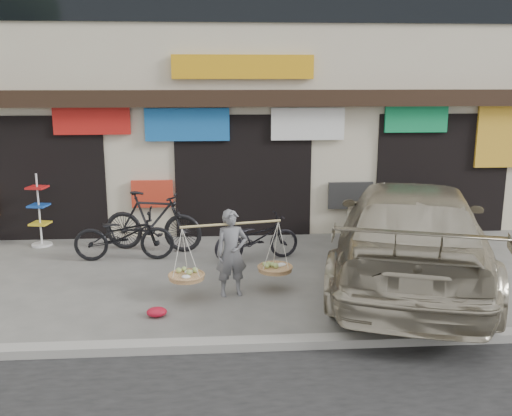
{
  "coord_description": "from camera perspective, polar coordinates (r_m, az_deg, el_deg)",
  "views": [
    {
      "loc": [
        -0.61,
        -8.91,
        3.5
      ],
      "look_at": [
        0.09,
        0.9,
        1.23
      ],
      "focal_mm": 40.0,
      "sensor_mm": 36.0,
      "label": 1
    }
  ],
  "objects": [
    {
      "name": "bike_0",
      "position": [
        11.35,
        -13.07,
        -2.64
      ],
      "size": [
        1.93,
        0.69,
        1.01
      ],
      "primitive_type": "imported",
      "rotation": [
        0.0,
        0.0,
        1.58
      ],
      "color": "black",
      "rests_on": "ground"
    },
    {
      "name": "bike_1",
      "position": [
        11.81,
        -10.29,
        -1.33
      ],
      "size": [
        2.14,
        1.05,
        1.24
      ],
      "primitive_type": "imported",
      "rotation": [
        0.0,
        0.0,
        1.33
      ],
      "color": "black",
      "rests_on": "ground"
    },
    {
      "name": "kerb",
      "position": [
        7.74,
        0.89,
        -13.37
      ],
      "size": [
        70.0,
        0.25,
        0.12
      ],
      "primitive_type": "cube",
      "color": "gray",
      "rests_on": "ground"
    },
    {
      "name": "ground",
      "position": [
        9.59,
        -0.17,
        -8.39
      ],
      "size": [
        70.0,
        70.0,
        0.0
      ],
      "primitive_type": "plane",
      "color": "slate",
      "rests_on": "ground"
    },
    {
      "name": "shophouse_block",
      "position": [
        15.34,
        -1.88,
        12.81
      ],
      "size": [
        14.0,
        6.32,
        7.0
      ],
      "color": "beige",
      "rests_on": "ground"
    },
    {
      "name": "street_vendor",
      "position": [
        9.27,
        -2.46,
        -4.92
      ],
      "size": [
        2.01,
        0.85,
        1.43
      ],
      "rotation": [
        0.0,
        0.0,
        0.2
      ],
      "color": "slate",
      "rests_on": "ground"
    },
    {
      "name": "bike_2",
      "position": [
        11.07,
        0.07,
        -3.0
      ],
      "size": [
        1.79,
        1.0,
        0.89
      ],
      "primitive_type": "imported",
      "rotation": [
        0.0,
        0.0,
        1.82
      ],
      "color": "black",
      "rests_on": "ground"
    },
    {
      "name": "display_rack",
      "position": [
        12.8,
        -20.82,
        -0.84
      ],
      "size": [
        0.43,
        0.43,
        1.54
      ],
      "rotation": [
        0.0,
        0.0,
        -0.19
      ],
      "color": "silver",
      "rests_on": "ground"
    },
    {
      "name": "suv",
      "position": [
        10.12,
        15.22,
        -2.45
      ],
      "size": [
        4.22,
        6.55,
        1.77
      ],
      "rotation": [
        0.0,
        0.0,
        2.83
      ],
      "color": "#ACA28A",
      "rests_on": "ground"
    },
    {
      "name": "red_bag",
      "position": [
        8.77,
        -9.9,
        -10.21
      ],
      "size": [
        0.31,
        0.25,
        0.14
      ],
      "primitive_type": "ellipsoid",
      "color": "red",
      "rests_on": "ground"
    }
  ]
}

